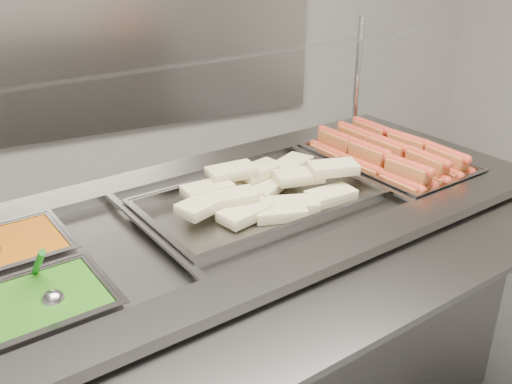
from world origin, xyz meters
name	(u,v)px	position (x,y,z in m)	size (l,w,h in m)	color
back_panel	(79,34)	(0.00, 2.45, 1.20)	(3.00, 0.04, 1.20)	gray
steam_counter	(244,325)	(0.10, 0.51, 0.48)	(2.12, 1.18, 0.96)	slate
tray_rail	(365,299)	(0.18, -0.03, 0.91)	(1.94, 0.67, 0.06)	gray
sneeze_guard	(200,68)	(0.06, 0.74, 1.35)	(1.79, 0.57, 0.47)	silver
pan_hotdogs	(386,169)	(0.76, 0.61, 0.91)	(0.45, 0.63, 0.11)	gray
pan_wraps	(259,206)	(0.16, 0.52, 0.93)	(0.78, 0.53, 0.07)	gray
pan_beans	(6,260)	(-0.60, 0.55, 0.91)	(0.36, 0.30, 0.11)	gray
pan_peas	(40,316)	(-0.56, 0.25, 0.91)	(0.36, 0.30, 0.11)	gray
hotdogs_in_buns	(388,156)	(0.76, 0.61, 0.97)	(0.40, 0.59, 0.13)	#9C4C20
tortilla_wraps	(263,191)	(0.19, 0.53, 0.97)	(0.66, 0.39, 0.10)	beige
serving_spoon	(51,294)	(-0.52, 0.25, 0.97)	(0.06, 0.18, 0.16)	#B6B5BA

